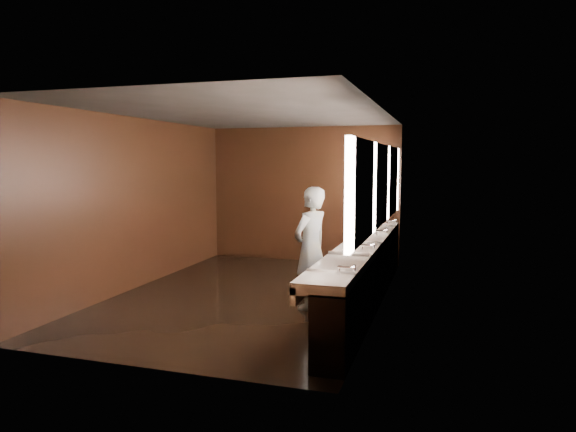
% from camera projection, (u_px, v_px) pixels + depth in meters
% --- Properties ---
extents(floor, '(6.00, 6.00, 0.00)m').
position_uv_depth(floor, '(252.00, 295.00, 8.04)').
color(floor, black).
rests_on(floor, ground).
extents(ceiling, '(4.00, 6.00, 0.02)m').
position_uv_depth(ceiling, '(250.00, 114.00, 7.75)').
color(ceiling, '#2D2D2B').
rests_on(ceiling, wall_back).
extents(wall_back, '(4.00, 0.02, 2.80)m').
position_uv_depth(wall_back, '(303.00, 194.00, 10.74)').
color(wall_back, black).
rests_on(wall_back, floor).
extents(wall_front, '(4.00, 0.02, 2.80)m').
position_uv_depth(wall_front, '(140.00, 231.00, 5.04)').
color(wall_front, black).
rests_on(wall_front, floor).
extents(wall_left, '(0.02, 6.00, 2.80)m').
position_uv_depth(wall_left, '(138.00, 203.00, 8.48)').
color(wall_left, black).
rests_on(wall_left, floor).
extents(wall_right, '(0.02, 6.00, 2.80)m').
position_uv_depth(wall_right, '(382.00, 209.00, 7.30)').
color(wall_right, black).
rests_on(wall_right, floor).
extents(sink_counter, '(0.55, 5.40, 1.01)m').
position_uv_depth(sink_counter, '(366.00, 271.00, 7.46)').
color(sink_counter, black).
rests_on(sink_counter, floor).
extents(mirror_band, '(0.06, 5.03, 1.15)m').
position_uv_depth(mirror_band, '(381.00, 185.00, 7.27)').
color(mirror_band, '#FFE0D0').
rests_on(mirror_band, wall_right).
extents(person, '(0.63, 0.75, 1.73)m').
position_uv_depth(person, '(311.00, 248.00, 7.23)').
color(person, '#8BA9CF').
rests_on(person, floor).
extents(trash_bin, '(0.43, 0.43, 0.59)m').
position_uv_depth(trash_bin, '(349.00, 287.00, 7.32)').
color(trash_bin, black).
rests_on(trash_bin, floor).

